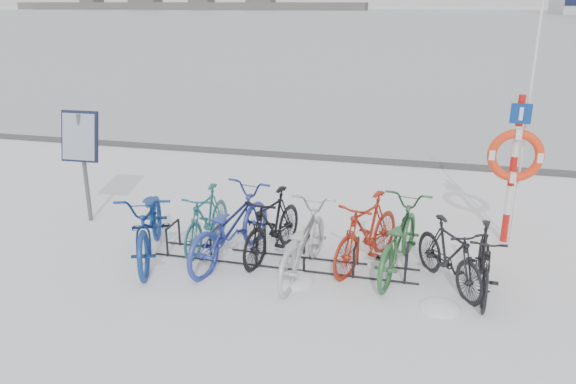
{
  "coord_description": "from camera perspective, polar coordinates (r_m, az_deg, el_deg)",
  "views": [
    {
      "loc": [
        1.97,
        -7.41,
        3.73
      ],
      "look_at": [
        -0.09,
        0.6,
        0.92
      ],
      "focal_mm": 35.0,
      "sensor_mm": 36.0,
      "label": 1
    }
  ],
  "objects": [
    {
      "name": "bike_7",
      "position": [
        8.01,
        16.09,
        -5.95
      ],
      "size": [
        1.23,
        1.6,
        0.96
      ],
      "primitive_type": "imported",
      "rotation": [
        0.0,
        0.0,
        0.55
      ],
      "color": "black",
      "rests_on": "ground"
    },
    {
      "name": "shoreline",
      "position": [
        294.75,
        -11.03,
        18.26
      ],
      "size": [
        180.0,
        12.0,
        9.5
      ],
      "color": "#4E4E4E",
      "rests_on": "ground"
    },
    {
      "name": "bike_2",
      "position": [
        8.49,
        -5.94,
        -3.26
      ],
      "size": [
        1.22,
        2.26,
        1.13
      ],
      "primitive_type": "imported",
      "rotation": [
        0.0,
        0.0,
        2.91
      ],
      "color": "#273793",
      "rests_on": "ground"
    },
    {
      "name": "ground",
      "position": [
        8.52,
        -0.42,
        -7.2
      ],
      "size": [
        900.0,
        900.0,
        0.0
      ],
      "primitive_type": "plane",
      "color": "white",
      "rests_on": "ground"
    },
    {
      "name": "quay_edge",
      "position": [
        13.94,
        5.8,
        3.36
      ],
      "size": [
        400.0,
        0.25,
        0.1
      ],
      "primitive_type": "cube",
      "color": "#3F3F42",
      "rests_on": "ground"
    },
    {
      "name": "bike_8",
      "position": [
        7.95,
        19.3,
        -6.49
      ],
      "size": [
        0.48,
        1.61,
        0.96
      ],
      "primitive_type": "imported",
      "rotation": [
        0.0,
        0.0,
        -0.02
      ],
      "color": "black",
      "rests_on": "ground"
    },
    {
      "name": "lifebuoy_station",
      "position": [
        9.4,
        22.11,
        3.42
      ],
      "size": [
        0.84,
        0.23,
        4.37
      ],
      "color": "red",
      "rests_on": "ground"
    },
    {
      "name": "ice_sheet",
      "position": [
        162.46,
        14.34,
        16.9
      ],
      "size": [
        400.0,
        298.0,
        0.02
      ],
      "primitive_type": "cube",
      "color": "#A9B6BF",
      "rests_on": "ground"
    },
    {
      "name": "bike_4",
      "position": [
        8.02,
        1.45,
        -4.87
      ],
      "size": [
        0.87,
        2.03,
        1.04
      ],
      "primitive_type": "imported",
      "rotation": [
        0.0,
        0.0,
        3.05
      ],
      "color": "#B3B6BC",
      "rests_on": "ground"
    },
    {
      "name": "bike_3",
      "position": [
        8.57,
        -1.59,
        -3.16
      ],
      "size": [
        0.87,
        1.83,
        1.06
      ],
      "primitive_type": "imported",
      "rotation": [
        0.0,
        0.0,
        -0.22
      ],
      "color": "black",
      "rests_on": "ground"
    },
    {
      "name": "bike_6",
      "position": [
        8.25,
        11.11,
        -4.41
      ],
      "size": [
        1.04,
        2.12,
        1.07
      ],
      "primitive_type": "imported",
      "rotation": [
        0.0,
        0.0,
        2.97
      ],
      "color": "#2A6133",
      "rests_on": "ground"
    },
    {
      "name": "bike_5",
      "position": [
        8.34,
        8.04,
        -3.83
      ],
      "size": [
        1.19,
        1.89,
        1.1
      ],
      "primitive_type": "imported",
      "rotation": [
        0.0,
        0.0,
        -0.4
      ],
      "color": "maroon",
      "rests_on": "ground"
    },
    {
      "name": "info_board",
      "position": [
        10.3,
        -20.31,
        4.68
      ],
      "size": [
        0.67,
        0.28,
        1.99
      ],
      "rotation": [
        0.0,
        0.0,
        0.05
      ],
      "color": "#595B5E",
      "rests_on": "ground"
    },
    {
      "name": "bike_rack",
      "position": [
        8.44,
        -0.42,
        -6.1
      ],
      "size": [
        4.0,
        0.48,
        0.46
      ],
      "color": "black",
      "rests_on": "ground"
    },
    {
      "name": "bike_0",
      "position": [
        8.76,
        -13.81,
        -2.86
      ],
      "size": [
        1.5,
        2.36,
        1.17
      ],
      "primitive_type": "imported",
      "rotation": [
        0.0,
        0.0,
        0.35
      ],
      "color": "navy",
      "rests_on": "ground"
    },
    {
      "name": "bike_1",
      "position": [
        8.99,
        -8.28,
        -2.52
      ],
      "size": [
        0.52,
        1.67,
        1.0
      ],
      "primitive_type": "imported",
      "rotation": [
        0.0,
        0.0,
        -0.03
      ],
      "color": "#1C5B63",
      "rests_on": "ground"
    },
    {
      "name": "snow_drifts",
      "position": [
        8.29,
        5.95,
        -8.08
      ],
      "size": [
        4.31,
        2.0,
        0.2
      ],
      "color": "white",
      "rests_on": "ground"
    }
  ]
}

